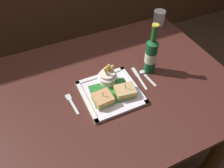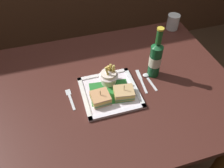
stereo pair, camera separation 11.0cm
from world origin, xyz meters
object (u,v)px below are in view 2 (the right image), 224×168
water_glass (173,23)px  sandwich_half_right (124,93)px  knife (141,80)px  fries_cup (109,76)px  sandwich_half_left (101,98)px  beer_bottle (155,58)px  dining_table (114,105)px  fork (70,98)px  square_plate (110,93)px  spoon (148,77)px

water_glass → sandwich_half_right: bearing=-136.3°
sandwich_half_right → knife: (0.12, 0.08, -0.03)m
sandwich_half_right → fries_cup: fries_cup is taller
sandwich_half_left → beer_bottle: (0.31, 0.11, 0.08)m
dining_table → fork: 0.27m
dining_table → sandwich_half_left: bearing=-137.2°
sandwich_half_left → beer_bottle: 0.34m
dining_table → square_plate: square_plate is taller
fries_cup → dining_table: bearing=-47.9°
square_plate → spoon: square_plate is taller
fork → sandwich_half_left: bearing=-26.3°
water_glass → knife: bearing=-133.6°
square_plate → fork: bearing=172.3°
sandwich_half_left → sandwich_half_right: (0.11, 0.00, -0.00)m
sandwich_half_left → fries_cup: bearing=56.9°
dining_table → knife: 0.21m
fork → square_plate: bearing=-7.7°
sandwich_half_left → fork: bearing=153.7°
fries_cup → beer_bottle: beer_bottle is taller
sandwich_half_right → fork: size_ratio=0.76×
sandwich_half_right → knife: size_ratio=0.60×
sandwich_half_right → spoon: bearing=28.5°
spoon → fries_cup: bearing=174.2°
sandwich_half_right → fork: 0.26m
fork → water_glass: bearing=28.8°
sandwich_half_right → square_plate: bearing=144.6°
spoon → sandwich_half_left: bearing=-162.4°
beer_bottle → fries_cup: bearing=179.9°
sandwich_half_right → spoon: 0.18m
water_glass → fork: water_glass is taller
dining_table → beer_bottle: beer_bottle is taller
dining_table → beer_bottle: size_ratio=4.36×
beer_bottle → square_plate: bearing=-165.3°
square_plate → fork: (-0.19, 0.03, -0.00)m
square_plate → fork: 0.19m
sandwich_half_left → fork: size_ratio=0.65×
water_glass → fork: bearing=-151.2°
dining_table → square_plate: 0.17m
dining_table → square_plate: (-0.03, -0.04, 0.16)m
water_glass → dining_table: bearing=-143.0°
dining_table → sandwich_half_right: sandwich_half_right is taller
sandwich_half_left → knife: 0.25m
water_glass → fork: 0.85m
fries_cup → beer_bottle: bearing=-0.1°
square_plate → water_glass: water_glass is taller
square_plate → sandwich_half_right: sandwich_half_right is taller
spoon → sandwich_half_right: bearing=-151.5°
water_glass → spoon: 0.51m
beer_bottle → spoon: (-0.04, -0.02, -0.10)m
beer_bottle → water_glass: size_ratio=2.93×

